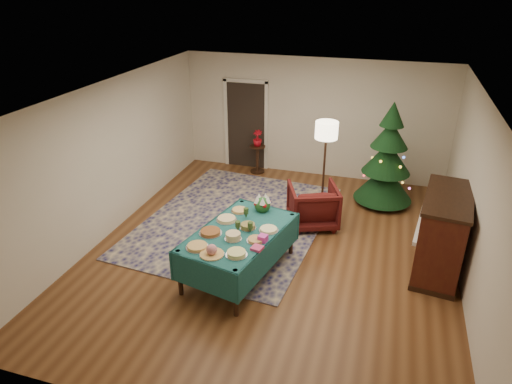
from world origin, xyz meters
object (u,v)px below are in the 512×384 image
(side_table, at_px, (257,159))
(christmas_tree, at_px, (387,160))
(buffet_table, at_px, (239,240))
(piano, at_px, (442,235))
(floor_lamp, at_px, (326,136))
(gift_box, at_px, (263,238))
(potted_plant, at_px, (257,142))
(armchair, at_px, (313,204))

(side_table, relative_size, christmas_tree, 0.31)
(buffet_table, distance_m, piano, 3.16)
(floor_lamp, distance_m, side_table, 2.54)
(gift_box, xyz_separation_m, piano, (2.56, 1.18, -0.17))
(floor_lamp, relative_size, piano, 1.13)
(potted_plant, distance_m, piano, 4.91)
(potted_plant, relative_size, piano, 0.24)
(side_table, bearing_deg, armchair, -51.11)
(side_table, xyz_separation_m, potted_plant, (-0.00, 0.00, 0.45))
(armchair, distance_m, side_table, 2.74)
(gift_box, bearing_deg, side_table, 107.72)
(side_table, bearing_deg, gift_box, -72.28)
(gift_box, distance_m, floor_lamp, 2.93)
(side_table, distance_m, potted_plant, 0.45)
(side_table, bearing_deg, floor_lamp, -37.57)
(gift_box, height_order, side_table, gift_box)
(floor_lamp, bearing_deg, armchair, -94.13)
(piano, bearing_deg, gift_box, -155.20)
(buffet_table, bearing_deg, piano, 18.65)
(side_table, bearing_deg, potted_plant, 180.00)
(gift_box, distance_m, piano, 2.82)
(buffet_table, height_order, christmas_tree, christmas_tree)
(buffet_table, bearing_deg, christmas_tree, 57.40)
(side_table, bearing_deg, christmas_tree, -15.36)
(gift_box, height_order, piano, piano)
(side_table, distance_m, christmas_tree, 3.11)
(gift_box, relative_size, potted_plant, 0.32)
(armchair, xyz_separation_m, piano, (2.17, -0.86, 0.20))
(buffet_table, distance_m, potted_plant, 4.10)
(potted_plant, xyz_separation_m, christmas_tree, (2.94, -0.81, 0.19))
(armchair, relative_size, christmas_tree, 0.42)
(floor_lamp, relative_size, side_table, 2.71)
(buffet_table, relative_size, christmas_tree, 1.01)
(floor_lamp, xyz_separation_m, piano, (2.12, -1.62, -0.88))
(christmas_tree, height_order, piano, christmas_tree)
(buffet_table, bearing_deg, floor_lamp, 71.64)
(buffet_table, distance_m, side_table, 4.11)
(christmas_tree, bearing_deg, armchair, -132.70)
(buffet_table, xyz_separation_m, floor_lamp, (0.87, 2.63, 0.92))
(christmas_tree, distance_m, piano, 2.40)
(floor_lamp, bearing_deg, side_table, 142.43)
(buffet_table, relative_size, gift_box, 17.70)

